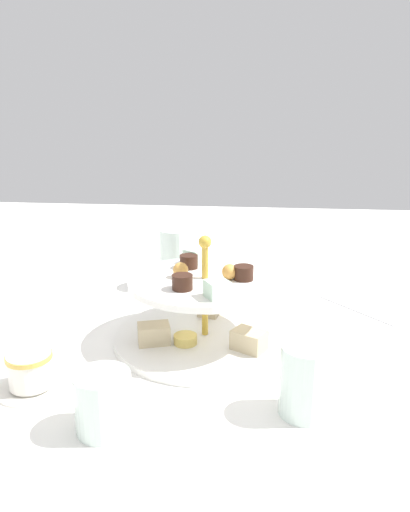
{
  "coord_description": "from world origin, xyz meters",
  "views": [
    {
      "loc": [
        0.69,
        0.08,
        0.34
      ],
      "look_at": [
        0.0,
        0.0,
        0.14
      ],
      "focal_mm": 33.41,
      "sensor_mm": 36.0,
      "label": 1
    }
  ],
  "objects": [
    {
      "name": "butter_knife_left",
      "position": [
        -0.15,
        0.27,
        0.0
      ],
      "size": [
        0.14,
        0.12,
        0.0
      ],
      "primitive_type": "cube",
      "rotation": [
        0.0,
        0.0,
        3.84
      ],
      "color": "silver",
      "rests_on": "ground_plane"
    },
    {
      "name": "ground_plane",
      "position": [
        0.0,
        0.0,
        0.0
      ],
      "size": [
        2.4,
        2.4,
        0.0
      ],
      "primitive_type": "plane",
      "color": "white"
    },
    {
      "name": "butter_knife_right",
      "position": [
        -0.04,
        -0.3,
        0.0
      ],
      "size": [
        0.17,
        0.05,
        0.0
      ],
      "primitive_type": "cube",
      "rotation": [
        0.0,
        0.0,
        6.05
      ],
      "color": "silver",
      "rests_on": "ground_plane"
    },
    {
      "name": "water_glass_short_left",
      "position": [
        0.24,
        -0.09,
        0.04
      ],
      "size": [
        0.06,
        0.06,
        0.07
      ],
      "primitive_type": "cylinder",
      "color": "silver",
      "rests_on": "ground_plane"
    },
    {
      "name": "teacup_with_saucer",
      "position": [
        0.17,
        -0.21,
        0.02
      ],
      "size": [
        0.09,
        0.09,
        0.05
      ],
      "color": "white",
      "rests_on": "ground_plane"
    },
    {
      "name": "water_glass_mid_back",
      "position": [
        0.18,
        0.14,
        0.04
      ],
      "size": [
        0.06,
        0.06,
        0.09
      ],
      "primitive_type": "cylinder",
      "color": "silver",
      "rests_on": "ground_plane"
    },
    {
      "name": "water_glass_tall_right",
      "position": [
        -0.24,
        -0.09,
        0.06
      ],
      "size": [
        0.07,
        0.07,
        0.12
      ],
      "primitive_type": "cylinder",
      "color": "silver",
      "rests_on": "ground_plane"
    },
    {
      "name": "tiered_serving_stand",
      "position": [
        0.0,
        -0.0,
        0.05
      ],
      "size": [
        0.29,
        0.29,
        0.17
      ],
      "color": "white",
      "rests_on": "ground_plane"
    }
  ]
}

